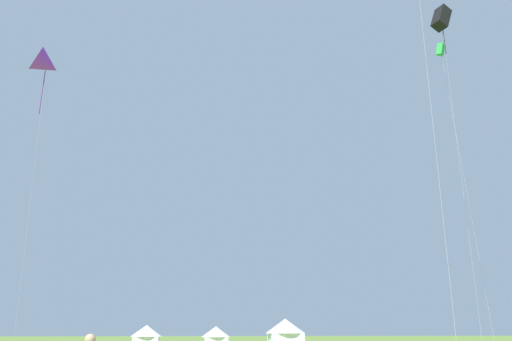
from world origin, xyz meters
TOP-DOWN VIEW (x-y plane):
  - kite_black_box at (22.03, 40.20)m, footprint 2.59×2.32m
  - kite_purple_delta at (-21.91, 49.17)m, footprint 4.45×4.31m
  - kite_green_box at (24.25, 44.88)m, footprint 1.36×2.19m
  - festival_tent_right at (-9.56, 61.66)m, footprint 3.85×3.85m
  - festival_tent_left at (-0.99, 61.66)m, footprint 3.63×3.63m
  - festival_tent_center at (7.90, 61.66)m, footprint 5.10×5.10m

SIDE VIEW (x-z plane):
  - festival_tent_left at x=-0.99m, z-range 0.13..2.49m
  - festival_tent_right at x=-9.56m, z-range 0.13..2.64m
  - festival_tent_center at x=7.90m, z-range 0.18..3.49m
  - kite_purple_delta at x=-21.91m, z-range 14.52..47.29m
  - kite_green_box at x=24.25m, z-range 16.46..51.33m
  - kite_black_box at x=22.03m, z-range 16.73..53.29m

